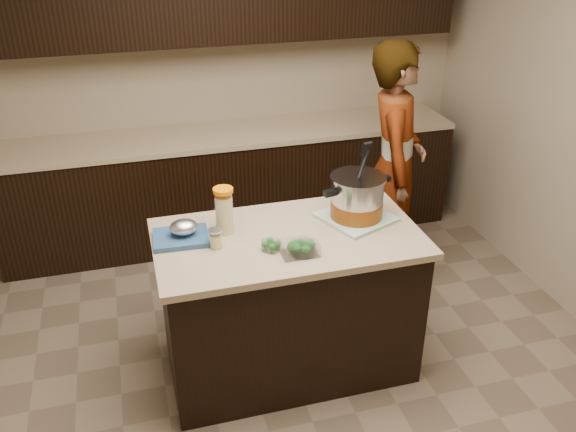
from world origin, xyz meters
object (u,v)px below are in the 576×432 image
object	(u,v)px
person	(394,167)
lemonade_pitcher	(224,212)
island	(288,302)
stock_pot	(357,199)

from	to	relation	value
person	lemonade_pitcher	bearing A→B (deg)	140.09
island	lemonade_pitcher	bearing A→B (deg)	158.29
person	island	bearing A→B (deg)	152.07
island	lemonade_pitcher	size ratio (longest dim) A/B	5.56
stock_pot	lemonade_pitcher	distance (m)	0.75
lemonade_pitcher	person	size ratio (longest dim) A/B	0.15
island	stock_pot	size ratio (longest dim) A/B	3.26
island	person	bearing A→B (deg)	38.02
lemonade_pitcher	person	xyz separation A→B (m)	(1.30, 0.64, -0.15)
stock_pot	person	distance (m)	0.89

